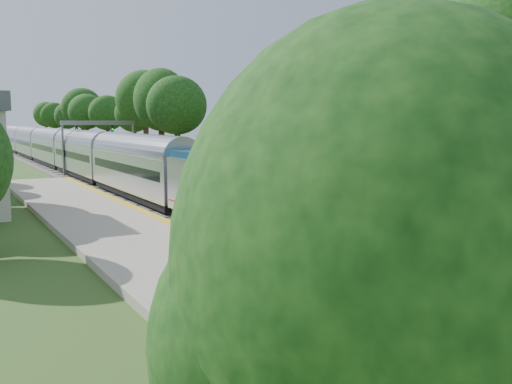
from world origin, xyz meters
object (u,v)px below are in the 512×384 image
signal_farside (267,151)px  signal_platform (283,191)px  lamppost_far (219,211)px  signal_gantry (99,133)px  train (66,154)px

signal_farside → signal_platform: bearing=-118.7°
lamppost_far → signal_farside: size_ratio=0.71×
signal_platform → signal_farside: 18.94m
signal_farside → signal_gantry: bearing=96.7°
lamppost_far → signal_platform: 4.21m
train → lamppost_far: 50.67m
lamppost_far → signal_farside: (9.78, 12.63, 1.64)m
signal_gantry → lamppost_far: (-6.06, -44.28, -2.37)m
train → signal_farside: signal_farside is taller
signal_gantry → signal_farside: (3.73, -31.64, -0.73)m
signal_gantry → signal_farside: 31.87m
train → lamppost_far: (-3.58, -50.55, 0.32)m
signal_platform → signal_farside: bearing=61.3°
train → signal_farside: 38.47m
signal_platform → signal_farside: size_ratio=0.82×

